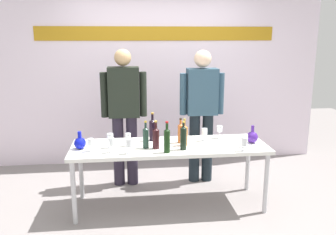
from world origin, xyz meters
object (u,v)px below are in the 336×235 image
wine_bottle_1 (152,129)px  wine_bottle_2 (146,137)px  decanter_blue_right (252,137)px  wine_glass_left_0 (91,142)px  wine_glass_right_2 (220,129)px  wine_bottle_5 (183,137)px  presenter_left (124,110)px  wine_glass_left_4 (128,137)px  wine_bottle_4 (181,132)px  wine_bottle_0 (167,139)px  wine_glass_left_1 (129,143)px  wine_glass_left_2 (112,142)px  wine_glass_right_1 (244,142)px  decanter_blue_left (80,143)px  wine_glass_right_3 (245,138)px  wine_bottle_3 (184,134)px  presenter_right (202,108)px  wine_glass_left_3 (110,137)px  wine_glass_right_0 (204,132)px  wine_bottle_6 (156,137)px  display_table (170,150)px

wine_bottle_1 → wine_bottle_2: size_ratio=1.10×
decanter_blue_right → wine_glass_left_0: decanter_blue_right is taller
wine_glass_right_2 → wine_bottle_5: bearing=-143.0°
presenter_left → wine_glass_left_4: bearing=-86.3°
wine_glass_left_0 → decanter_blue_right: bearing=3.2°
wine_bottle_2 → wine_bottle_4: size_ratio=1.06×
presenter_left → wine_bottle_0: 1.02m
wine_glass_left_1 → wine_glass_left_4: bearing=92.1°
wine_glass_left_2 → wine_glass_right_1: bearing=-4.5°
wine_bottle_0 → wine_bottle_4: (0.19, 0.33, -0.02)m
decanter_blue_left → wine_glass_right_3: bearing=-4.9°
wine_bottle_4 → wine_bottle_3: bearing=-74.8°
wine_glass_left_2 → wine_glass_right_2: size_ratio=1.07×
decanter_blue_right → wine_glass_right_3: bearing=-131.6°
decanter_blue_left → wine_bottle_1: wine_bottle_1 is taller
presenter_right → decanter_blue_right: bearing=-56.9°
decanter_blue_left → wine_glass_left_3: bearing=0.4°
wine_glass_left_0 → wine_glass_left_1: bearing=-16.5°
wine_glass_right_2 → decanter_blue_left: bearing=-172.0°
wine_bottle_5 → wine_glass_left_4: bearing=162.2°
wine_bottle_1 → wine_glass_right_0: size_ratio=2.25×
wine_bottle_1 → wine_bottle_6: wine_bottle_1 is taller
wine_glass_left_1 → wine_glass_right_0: size_ratio=1.08×
wine_glass_left_1 → wine_glass_left_3: (-0.20, 0.22, 0.00)m
display_table → wine_glass_right_0: bearing=16.1°
decanter_blue_right → wine_bottle_1: bearing=168.7°
wine_glass_right_2 → wine_bottle_2: bearing=-162.8°
display_table → wine_glass_left_0: wine_glass_left_0 is taller
wine_bottle_5 → wine_glass_left_2: 0.76m
wine_bottle_6 → wine_glass_right_3: size_ratio=2.12×
presenter_right → wine_bottle_4: size_ratio=6.10×
wine_bottle_1 → wine_glass_left_0: (-0.67, -0.32, -0.04)m
wine_bottle_2 → wine_glass_left_3: 0.39m
presenter_left → wine_glass_left_3: size_ratio=10.97×
wine_bottle_2 → wine_glass_right_0: wine_bottle_2 is taller
wine_glass_left_1 → wine_glass_right_1: 1.21m
wine_bottle_6 → wine_glass_left_4: (-0.30, 0.12, -0.02)m
wine_glass_right_2 → display_table: bearing=-161.7°
display_table → presenter_left: bearing=126.9°
wine_bottle_6 → wine_glass_right_3: (0.97, -0.07, -0.02)m
wine_glass_left_3 → wine_glass_left_4: wine_glass_left_3 is taller
wine_glass_left_3 → presenter_left: bearing=77.5°
wine_bottle_1 → decanter_blue_left: bearing=-164.4°
wine_bottle_3 → wine_glass_left_1: bearing=-160.4°
wine_bottle_1 → wine_glass_right_3: size_ratio=2.28×
presenter_left → wine_bottle_6: bearing=-66.0°
wine_glass_left_1 → wine_glass_left_2: bearing=162.3°
wine_glass_left_0 → wine_glass_right_3: bearing=-1.8°
wine_glass_left_3 → wine_bottle_5: bearing=-10.9°
decanter_blue_left → wine_glass_left_4: 0.52m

